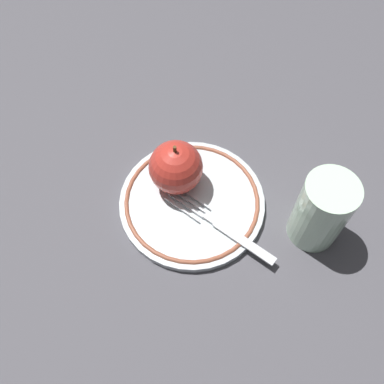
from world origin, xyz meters
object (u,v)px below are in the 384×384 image
object	(u,v)px
apple_red_whole	(176,167)
drinking_glass	(321,211)
fork	(223,227)
plate	(192,202)

from	to	relation	value
apple_red_whole	drinking_glass	world-z (taller)	drinking_glass
fork	drinking_glass	size ratio (longest dim) A/B	1.54
plate	apple_red_whole	distance (m)	0.06
apple_red_whole	fork	world-z (taller)	apple_red_whole
apple_red_whole	fork	xyz separation A→B (m)	(-0.01, -0.09, -0.03)
apple_red_whole	fork	size ratio (longest dim) A/B	0.48
fork	drinking_glass	xyz separation A→B (m)	(0.08, -0.08, 0.04)
plate	fork	size ratio (longest dim) A/B	1.18
fork	plate	bearing A→B (deg)	-8.97
apple_red_whole	drinking_glass	xyz separation A→B (m)	(0.07, -0.18, 0.01)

